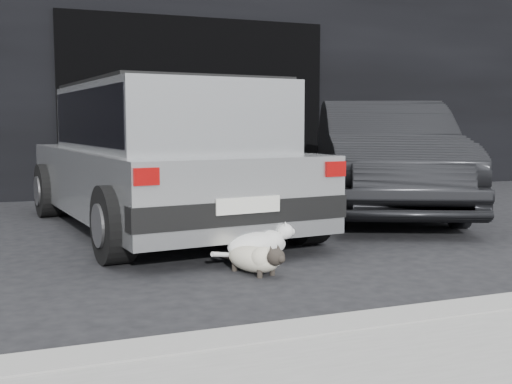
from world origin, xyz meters
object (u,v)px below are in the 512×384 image
object	(u,v)px
silver_hatchback	(162,150)
second_car	(383,157)
cat_white	(261,244)
cat_siamese	(257,259)

from	to	relation	value
silver_hatchback	second_car	xyz separation A→B (m)	(2.75, 0.32, -0.13)
silver_hatchback	second_car	size ratio (longest dim) A/B	1.02
silver_hatchback	cat_white	xyz separation A→B (m)	(0.31, -1.84, -0.64)
second_car	cat_white	world-z (taller)	second_car
cat_siamese	cat_white	bearing A→B (deg)	-136.87
second_car	cat_siamese	size ratio (longest dim) A/B	6.18
silver_hatchback	second_car	world-z (taller)	silver_hatchback
cat_white	silver_hatchback	bearing A→B (deg)	-174.34
cat_white	cat_siamese	bearing A→B (deg)	-31.09
silver_hatchback	cat_siamese	world-z (taller)	silver_hatchback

